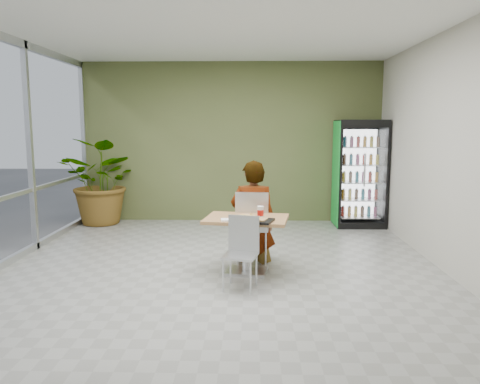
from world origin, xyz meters
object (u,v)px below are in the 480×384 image
Objects in this scene: chair_near at (242,246)px; cafeteria_tray at (254,220)px; chair_far at (252,221)px; seated_woman at (253,222)px; beverage_fridge at (360,173)px; dining_table at (246,233)px; soda_cup at (260,212)px; potted_plant at (104,181)px.

chair_near is 0.40m from cafeteria_tray.
chair_far is 1.00m from chair_near.
cafeteria_tray is (0.01, -0.77, 0.18)m from seated_woman.
beverage_fridge is at bearing -123.85° from chair_far.
cafeteria_tray reaches higher than dining_table.
seated_woman is 0.59m from soda_cup.
seated_woman is at bearing 95.30° from chair_near.
cafeteria_tray is 0.27× the size of potted_plant.
chair_far is 1.20× the size of chair_near.
chair_near is at bearing -52.02° from potted_plant.
dining_table is 0.46m from chair_far.
dining_table is 3.74m from beverage_fridge.
beverage_fridge is at bearing 57.20° from soda_cup.
soda_cup is at bearing 107.32° from chair_far.
chair_near is 1.89× the size of cafeteria_tray.
chair_far is 0.73m from cafeteria_tray.
beverage_fridge is at bearing 54.65° from dining_table.
seated_woman is 0.86× the size of beverage_fridge.
chair_far is at bearing 91.75° from cafeteria_tray.
chair_far reaches higher than chair_near.
potted_plant is at bearing 140.57° from chair_near.
cafeteria_tray is (0.10, -0.26, 0.23)m from dining_table.
dining_table is 0.52m from seated_woman.
chair_near is 0.49× the size of seated_woman.
potted_plant reaches higher than chair_far.
chair_near is 0.42× the size of beverage_fridge.
potted_plant is at bearing 131.58° from cafeteria_tray.
chair_far is at bearing 95.41° from chair_near.
seated_woman is at bearing -94.17° from chair_far.
chair_near is at bearing -114.08° from soda_cup.
seated_woman reaches higher than soda_cup.
seated_woman is 3.85× the size of cafeteria_tray.
potted_plant is (-2.96, 3.33, 0.09)m from cafeteria_tray.
beverage_fridge is (2.06, 2.52, 0.44)m from seated_woman.
beverage_fridge is at bearing -124.36° from seated_woman.
chair_near is (-0.05, -0.53, -0.03)m from dining_table.
chair_near reaches higher than cafeteria_tray.
potted_plant reaches higher than dining_table.
potted_plant is at bearing 132.96° from dining_table.
beverage_fridge is (2.19, 3.56, 0.52)m from chair_near.
seated_woman is at bearing 100.12° from soda_cup.
cafeteria_tray is 3.89m from beverage_fridge.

